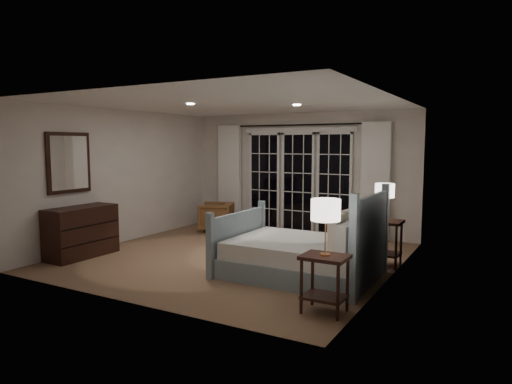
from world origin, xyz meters
The scene contains 20 objects.
floor centered at (0.00, 0.00, 0.00)m, with size 5.00×5.00×0.00m, color #8B644A.
ceiling centered at (0.00, 0.00, 2.50)m, with size 5.00×5.00×0.00m, color white.
wall_left centered at (-2.50, 0.00, 1.25)m, with size 0.02×5.00×2.50m, color beige.
wall_right centered at (2.50, 0.00, 1.25)m, with size 0.02×5.00×2.50m, color beige.
wall_back centered at (0.00, 2.50, 1.25)m, with size 5.00×0.02×2.50m, color beige.
wall_front centered at (0.00, -2.50, 1.25)m, with size 5.00×0.02×2.50m, color beige.
french_doors centered at (0.00, 2.46, 1.09)m, with size 2.50×0.04×2.20m.
curtain_rod centered at (0.00, 2.40, 2.25)m, with size 0.03×0.03×3.50m, color black.
curtain_left centered at (-1.65, 2.38, 1.15)m, with size 0.55×0.10×2.25m, color white.
curtain_right centered at (1.65, 2.38, 1.15)m, with size 0.55×0.10×2.25m, color white.
downlight_a centered at (0.80, 0.60, 2.49)m, with size 0.12×0.12×0.01m, color white.
downlight_b centered at (-0.60, -0.40, 2.49)m, with size 0.12×0.12×0.01m, color white.
bed centered at (1.42, -0.50, 0.31)m, with size 2.07×1.48×1.20m.
nightstand_left centered at (2.18, -1.67, 0.42)m, with size 0.50×0.40×0.65m.
nightstand_right centered at (2.26, 0.60, 0.47)m, with size 0.54×0.44×0.71m.
lamp_left centered at (2.18, -1.67, 1.14)m, with size 0.32×0.32×0.62m.
lamp_right centered at (2.26, 0.60, 1.15)m, with size 0.29×0.29×0.56m.
armchair centered at (-1.55, 1.68, 0.31)m, with size 0.66×0.68×0.62m, color brown.
dresser centered at (-2.23, -1.25, 0.42)m, with size 0.50×1.17×0.83m.
mirror centered at (-2.47, -1.25, 1.55)m, with size 0.05×0.85×1.00m.
Camera 1 is at (3.91, -6.30, 1.85)m, focal length 32.00 mm.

